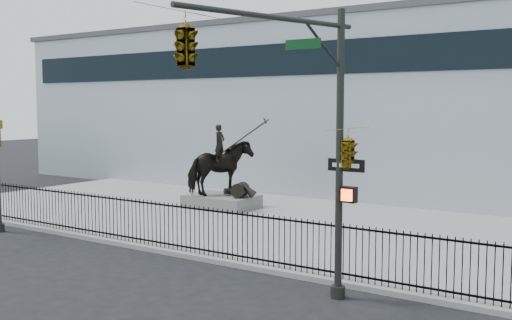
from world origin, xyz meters
The scene contains 7 objects.
ground centered at (0.00, 0.00, 0.00)m, with size 120.00×120.00×0.00m, color black.
plaza centered at (0.00, 7.00, 0.07)m, with size 30.00×12.00×0.15m, color gray.
building centered at (0.00, 20.00, 4.50)m, with size 44.00×14.00×9.00m, color silver.
picket_fence centered at (0.00, 1.25, 0.90)m, with size 22.10×0.10×1.50m.
statue_plinth centered at (-2.69, 8.34, 0.44)m, with size 3.06×2.10×0.57m, color #615F59.
equestrian_statue centered at (-2.63, 8.34, 1.93)m, with size 3.93×2.46×3.33m.
traffic_signal_right centered at (6.47, -2.00, 4.85)m, with size 2.17×6.86×7.00m.
Camera 1 is at (13.29, -12.88, 4.73)m, focal length 42.00 mm.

